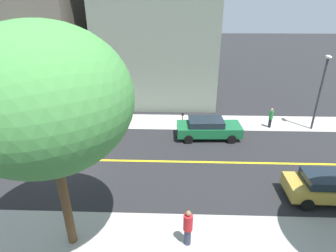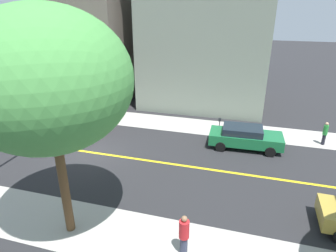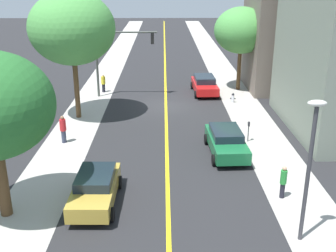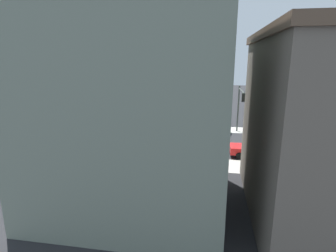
{
  "view_description": "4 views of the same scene",
  "coord_description": "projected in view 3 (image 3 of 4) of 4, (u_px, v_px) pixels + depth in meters",
  "views": [
    {
      "loc": [
        14.95,
        6.99,
        9.49
      ],
      "look_at": [
        -0.07,
        6.48,
        2.46
      ],
      "focal_mm": 29.47,
      "sensor_mm": 36.0,
      "label": 1
    },
    {
      "loc": [
        14.74,
        9.29,
        8.82
      ],
      "look_at": [
        -0.07,
        5.04,
        2.4
      ],
      "focal_mm": 31.32,
      "sensor_mm": 36.0,
      "label": 2
    },
    {
      "loc": [
        0.18,
        31.63,
        9.95
      ],
      "look_at": [
        -0.05,
        10.24,
        2.07
      ],
      "focal_mm": 44.37,
      "sensor_mm": 36.0,
      "label": 3
    },
    {
      "loc": [
        -28.1,
        0.46,
        8.88
      ],
      "look_at": [
        -1.69,
        4.83,
        2.17
      ],
      "focal_mm": 28.39,
      "sensor_mm": 36.0,
      "label": 4
    }
  ],
  "objects": [
    {
      "name": "ground_plane",
      "position": [
        166.0,
        106.0,
        33.12
      ],
      "size": [
        140.0,
        140.0,
        0.0
      ],
      "primitive_type": "plane",
      "color": "#262628"
    },
    {
      "name": "sidewalk_left",
      "position": [
        243.0,
        106.0,
        33.19
      ],
      "size": [
        3.01,
        126.0,
        0.01
      ],
      "primitive_type": "cube",
      "color": "#ADA8A0",
      "rests_on": "ground"
    },
    {
      "name": "sidewalk_right",
      "position": [
        88.0,
        106.0,
        33.06
      ],
      "size": [
        3.01,
        126.0,
        0.01
      ],
      "primitive_type": "cube",
      "color": "#ADA8A0",
      "rests_on": "ground"
    },
    {
      "name": "road_centerline_stripe",
      "position": [
        166.0,
        106.0,
        33.12
      ],
      "size": [
        0.2,
        126.0,
        0.0
      ],
      "primitive_type": "cube",
      "color": "yellow",
      "rests_on": "ground"
    },
    {
      "name": "brick_apartment_block",
      "position": [
        313.0,
        30.0,
        36.76
      ],
      "size": [
        11.53,
        7.55,
        10.39
      ],
      "rotation": [
        0.0,
        0.0,
        -1.57
      ],
      "color": "#665B51",
      "rests_on": "ground"
    },
    {
      "name": "street_tree_right_corner",
      "position": [
        72.0,
        28.0,
        28.39
      ],
      "size": [
        5.94,
        5.94,
        8.95
      ],
      "color": "brown",
      "rests_on": "ground"
    },
    {
      "name": "street_tree_left_far",
      "position": [
        241.0,
        30.0,
        36.17
      ],
      "size": [
        4.74,
        4.74,
        7.31
      ],
      "color": "brown",
      "rests_on": "ground"
    },
    {
      "name": "fire_hydrant",
      "position": [
        233.0,
        98.0,
        33.91
      ],
      "size": [
        0.44,
        0.24,
        0.79
      ],
      "color": "silver",
      "rests_on": "ground"
    },
    {
      "name": "parking_meter",
      "position": [
        249.0,
        129.0,
        25.87
      ],
      "size": [
        0.12,
        0.18,
        1.29
      ],
      "color": "#4C4C51",
      "rests_on": "ground"
    },
    {
      "name": "traffic_light_mast",
      "position": [
        116.0,
        50.0,
        34.41
      ],
      "size": [
        5.18,
        0.32,
        5.79
      ],
      "rotation": [
        0.0,
        0.0,
        3.14
      ],
      "color": "#474C47",
      "rests_on": "ground"
    },
    {
      "name": "street_lamp",
      "position": [
        310.0,
        156.0,
        15.28
      ],
      "size": [
        0.7,
        0.36,
        5.78
      ],
      "color": "#38383D",
      "rests_on": "ground"
    },
    {
      "name": "red_sedan_left_curb",
      "position": [
        205.0,
        84.0,
        36.47
      ],
      "size": [
        2.25,
        4.76,
        1.49
      ],
      "rotation": [
        0.0,
        0.0,
        1.61
      ],
      "color": "red",
      "rests_on": "ground"
    },
    {
      "name": "green_sedan_left_curb",
      "position": [
        226.0,
        141.0,
        24.14
      ],
      "size": [
        2.25,
        4.74,
        1.46
      ],
      "rotation": [
        0.0,
        0.0,
        1.61
      ],
      "color": "#196638",
      "rests_on": "ground"
    },
    {
      "name": "gold_sedan_right_curb",
      "position": [
        95.0,
        188.0,
        18.88
      ],
      "size": [
        2.08,
        4.46,
        1.46
      ],
      "rotation": [
        0.0,
        0.0,
        1.56
      ],
      "color": "#B29338",
      "rests_on": "ground"
    },
    {
      "name": "pedestrian_red_shirt",
      "position": [
        63.0,
        129.0,
        25.68
      ],
      "size": [
        0.39,
        0.39,
        1.76
      ],
      "rotation": [
        0.0,
        0.0,
        4.51
      ],
      "color": "#33384C",
      "rests_on": "ground"
    },
    {
      "name": "pedestrian_yellow_shirt",
      "position": [
        103.0,
        83.0,
        36.74
      ],
      "size": [
        0.37,
        0.37,
        1.63
      ],
      "rotation": [
        0.0,
        0.0,
        0.83
      ],
      "color": "black",
      "rests_on": "ground"
    },
    {
      "name": "pedestrian_green_shirt",
      "position": [
        283.0,
        181.0,
        19.31
      ],
      "size": [
        0.3,
        0.3,
        1.62
      ],
      "rotation": [
        0.0,
        0.0,
        3.93
      ],
      "color": "black",
      "rests_on": "ground"
    }
  ]
}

